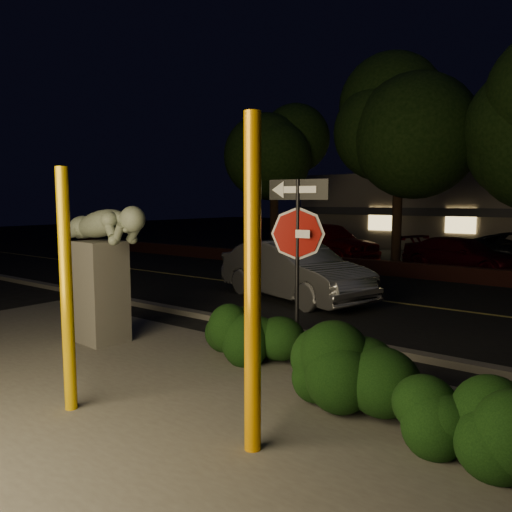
{
  "coord_description": "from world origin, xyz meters",
  "views": [
    {
      "loc": [
        4.62,
        -4.94,
        2.57
      ],
      "look_at": [
        -0.64,
        1.98,
        1.6
      ],
      "focal_mm": 35.0,
      "sensor_mm": 36.0,
      "label": 1
    }
  ],
  "objects": [
    {
      "name": "tree_far_a",
      "position": [
        -8.0,
        13.0,
        5.34
      ],
      "size": [
        4.6,
        4.6,
        7.43
      ],
      "color": "black",
      "rests_on": "ground"
    },
    {
      "name": "parking_lot",
      "position": [
        0.0,
        17.0,
        0.01
      ],
      "size": [
        40.0,
        12.0,
        0.01
      ],
      "primitive_type": "cube",
      "color": "black",
      "rests_on": "ground"
    },
    {
      "name": "parked_car_red",
      "position": [
        -5.81,
        13.74,
        0.84
      ],
      "size": [
        5.32,
        3.39,
        1.69
      ],
      "primitive_type": "imported",
      "rotation": [
        0.0,
        0.0,
        1.26
      ],
      "color": "#7C0707",
      "rests_on": "ground"
    },
    {
      "name": "hedge_far_right",
      "position": [
        3.45,
        0.08,
        0.48
      ],
      "size": [
        1.47,
        1.02,
        0.96
      ],
      "primitive_type": "ellipsoid",
      "rotation": [
        0.0,
        0.0,
        -0.12
      ],
      "color": "black",
      "rests_on": "ground"
    },
    {
      "name": "sculpture",
      "position": [
        -2.87,
        0.41,
        1.53
      ],
      "size": [
        2.32,
        0.79,
        2.48
      ],
      "rotation": [
        0.0,
        0.0,
        -0.08
      ],
      "color": "#4C4944",
      "rests_on": "ground"
    },
    {
      "name": "road",
      "position": [
        0.0,
        7.0,
        0.01
      ],
      "size": [
        80.0,
        8.0,
        0.01
      ],
      "primitive_type": "cube",
      "color": "black",
      "rests_on": "ground"
    },
    {
      "name": "brick_wall",
      "position": [
        0.0,
        11.3,
        0.25
      ],
      "size": [
        40.0,
        0.35,
        0.5
      ],
      "primitive_type": "cube",
      "color": "#401A14",
      "rests_on": "ground"
    },
    {
      "name": "yellow_pole_right",
      "position": [
        1.63,
        -1.06,
        1.71
      ],
      "size": [
        0.17,
        0.17,
        3.42
      ],
      "primitive_type": "cylinder",
      "color": "#EE9701",
      "rests_on": "ground"
    },
    {
      "name": "hedge_right",
      "position": [
        1.88,
        0.33,
        0.56
      ],
      "size": [
        1.86,
        1.22,
        1.12
      ],
      "primitive_type": "ellipsoid",
      "rotation": [
        0.0,
        0.0,
        -0.19
      ],
      "color": "black",
      "rests_on": "ground"
    },
    {
      "name": "yellow_pole_left",
      "position": [
        -0.76,
        -1.62,
        1.48
      ],
      "size": [
        0.15,
        0.15,
        2.97
      ],
      "primitive_type": "cylinder",
      "color": "#DBA506",
      "rests_on": "ground"
    },
    {
      "name": "curb",
      "position": [
        0.0,
        2.9,
        0.06
      ],
      "size": [
        80.0,
        0.25,
        0.12
      ],
      "primitive_type": "cube",
      "color": "#4C4944",
      "rests_on": "ground"
    },
    {
      "name": "signpost",
      "position": [
        0.51,
        1.52,
        2.05
      ],
      "size": [
        0.98,
        0.17,
        2.89
      ],
      "rotation": [
        0.0,
        0.0,
        0.13
      ],
      "color": "black",
      "rests_on": "ground"
    },
    {
      "name": "lane_marking",
      "position": [
        0.0,
        7.0,
        0.02
      ],
      "size": [
        80.0,
        0.12,
        0.0
      ],
      "primitive_type": "cube",
      "color": "#AE9D45",
      "rests_on": "road"
    },
    {
      "name": "tree_far_b",
      "position": [
        -2.5,
        13.2,
        6.05
      ],
      "size": [
        5.2,
        5.2,
        8.41
      ],
      "color": "black",
      "rests_on": "ground"
    },
    {
      "name": "hedge_center",
      "position": [
        -0.25,
        1.13,
        0.47
      ],
      "size": [
        1.96,
        1.25,
        0.94
      ],
      "primitive_type": "ellipsoid",
      "rotation": [
        0.0,
        0.0,
        0.24
      ],
      "color": "black",
      "rests_on": "ground"
    },
    {
      "name": "silver_sedan",
      "position": [
        -2.34,
        5.85,
        0.76
      ],
      "size": [
        4.89,
        2.9,
        1.52
      ],
      "primitive_type": "imported",
      "rotation": [
        0.0,
        0.0,
        1.27
      ],
      "color": "#AEAFB3",
      "rests_on": "ground"
    },
    {
      "name": "patio",
      "position": [
        0.0,
        -1.0,
        0.01
      ],
      "size": [
        14.0,
        6.0,
        0.02
      ],
      "primitive_type": "cube",
      "color": "#4C4944",
      "rests_on": "ground"
    },
    {
      "name": "ground",
      "position": [
        0.0,
        10.0,
        0.0
      ],
      "size": [
        90.0,
        90.0,
        0.0
      ],
      "primitive_type": "plane",
      "color": "black",
      "rests_on": "ground"
    },
    {
      "name": "parked_car_darkred",
      "position": [
        -0.17,
        13.48,
        0.63
      ],
      "size": [
        4.66,
        2.91,
        1.26
      ],
      "primitive_type": "imported",
      "rotation": [
        0.0,
        0.0,
        1.29
      ],
      "color": "#40050F",
      "rests_on": "ground"
    }
  ]
}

